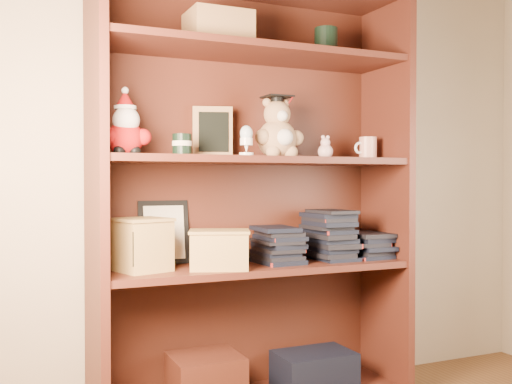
% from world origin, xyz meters
% --- Properties ---
extents(bookcase, '(1.20, 0.35, 1.60)m').
position_xyz_m(bookcase, '(0.06, 1.36, 0.78)').
color(bookcase, '#4D2116').
rests_on(bookcase, ground).
extents(shelf_lower, '(1.14, 0.33, 0.02)m').
position_xyz_m(shelf_lower, '(0.06, 1.30, 0.54)').
color(shelf_lower, '#4D2116').
rests_on(shelf_lower, ground).
extents(shelf_upper, '(1.14, 0.33, 0.02)m').
position_xyz_m(shelf_upper, '(0.06, 1.30, 0.94)').
color(shelf_upper, '#4D2116').
rests_on(shelf_upper, ground).
extents(santa_plush, '(0.17, 0.12, 0.24)m').
position_xyz_m(santa_plush, '(-0.43, 1.30, 1.04)').
color(santa_plush, '#A50F0F').
rests_on(santa_plush, shelf_upper).
extents(teachers_tin, '(0.07, 0.07, 0.08)m').
position_xyz_m(teachers_tin, '(-0.22, 1.30, 0.99)').
color(teachers_tin, black).
rests_on(teachers_tin, shelf_upper).
extents(chalkboard_plaque, '(0.15, 0.11, 0.19)m').
position_xyz_m(chalkboard_plaque, '(-0.07, 1.42, 1.04)').
color(chalkboard_plaque, '#9E7547').
rests_on(chalkboard_plaque, shelf_upper).
extents(egg_cup, '(0.05, 0.05, 0.11)m').
position_xyz_m(egg_cup, '(-0.01, 1.23, 1.01)').
color(egg_cup, white).
rests_on(egg_cup, shelf_upper).
extents(grad_teddy_bear, '(0.20, 0.17, 0.24)m').
position_xyz_m(grad_teddy_bear, '(0.15, 1.30, 1.04)').
color(grad_teddy_bear, tan).
rests_on(grad_teddy_bear, shelf_upper).
extents(pink_figurine, '(0.06, 0.06, 0.09)m').
position_xyz_m(pink_figurine, '(0.36, 1.30, 0.99)').
color(pink_figurine, beige).
rests_on(pink_figurine, shelf_upper).
extents(teacher_mug, '(0.10, 0.07, 0.09)m').
position_xyz_m(teacher_mug, '(0.56, 1.30, 0.99)').
color(teacher_mug, silver).
rests_on(teacher_mug, shelf_upper).
extents(certificate_frame, '(0.19, 0.05, 0.24)m').
position_xyz_m(certificate_frame, '(-0.25, 1.44, 0.67)').
color(certificate_frame, black).
rests_on(certificate_frame, shelf_lower).
extents(treats_box, '(0.21, 0.21, 0.18)m').
position_xyz_m(treats_box, '(-0.37, 1.30, 0.64)').
color(treats_box, '#B18C48').
rests_on(treats_box, shelf_lower).
extents(pencils_box, '(0.25, 0.22, 0.14)m').
position_xyz_m(pencils_box, '(-0.11, 1.24, 0.62)').
color(pencils_box, '#B18C48').
rests_on(pencils_box, shelf_lower).
extents(book_stack_left, '(0.14, 0.20, 0.14)m').
position_xyz_m(book_stack_left, '(0.15, 1.30, 0.62)').
color(book_stack_left, black).
rests_on(book_stack_left, shelf_lower).
extents(book_stack_mid, '(0.14, 0.20, 0.19)m').
position_xyz_m(book_stack_mid, '(0.38, 1.30, 0.65)').
color(book_stack_mid, black).
rests_on(book_stack_mid, shelf_lower).
extents(book_stack_right, '(0.14, 0.20, 0.10)m').
position_xyz_m(book_stack_right, '(0.55, 1.30, 0.60)').
color(book_stack_right, black).
rests_on(book_stack_right, shelf_lower).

